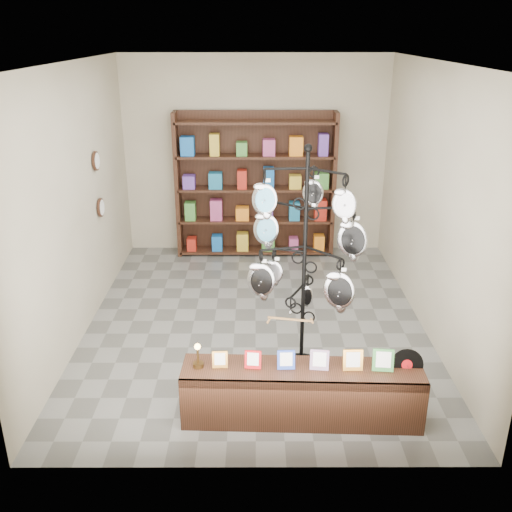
{
  "coord_description": "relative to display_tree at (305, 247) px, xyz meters",
  "views": [
    {
      "loc": [
        -0.0,
        -6.16,
        3.32
      ],
      "look_at": [
        0.0,
        -1.0,
        1.25
      ],
      "focal_mm": 40.0,
      "sensor_mm": 36.0,
      "label": 1
    }
  ],
  "objects": [
    {
      "name": "display_tree",
      "position": [
        0.0,
        0.0,
        0.0
      ],
      "size": [
        1.25,
        1.22,
        2.35
      ],
      "rotation": [
        0.0,
        0.0,
        -0.28
      ],
      "color": "black",
      "rests_on": "ground"
    },
    {
      "name": "front_shelf",
      "position": [
        -0.06,
        -0.83,
        -1.09
      ],
      "size": [
        2.15,
        0.52,
        0.76
      ],
      "rotation": [
        0.0,
        0.0,
        -0.04
      ],
      "color": "black",
      "rests_on": "ground"
    },
    {
      "name": "wall_clocks",
      "position": [
        -2.45,
        1.84,
        0.14
      ],
      "size": [
        0.03,
        0.24,
        0.84
      ],
      "color": "black",
      "rests_on": "ground"
    },
    {
      "name": "room_envelope",
      "position": [
        -0.48,
        1.04,
        0.49
      ],
      "size": [
        5.0,
        5.0,
        5.0
      ],
      "color": "#BFB69A",
      "rests_on": "ground"
    },
    {
      "name": "ground",
      "position": [
        -0.48,
        1.04,
        -1.36
      ],
      "size": [
        5.0,
        5.0,
        0.0
      ],
      "primitive_type": "plane",
      "color": "slate",
      "rests_on": "ground"
    },
    {
      "name": "back_shelving",
      "position": [
        -0.48,
        3.33,
        -0.33
      ],
      "size": [
        2.42,
        0.36,
        2.2
      ],
      "color": "black",
      "rests_on": "ground"
    }
  ]
}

